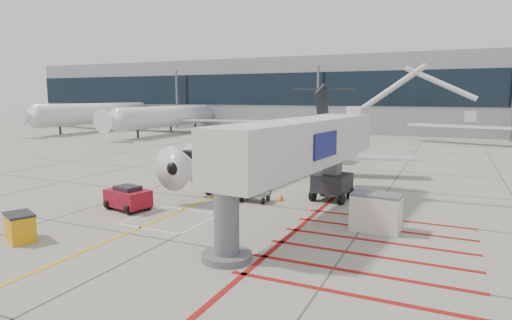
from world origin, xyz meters
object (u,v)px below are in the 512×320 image
at_px(regional_jet, 259,131).
at_px(pushback_tug, 128,197).
at_px(jet_bridge, 294,155).
at_px(spill_bin, 20,227).

xyz_separation_m(regional_jet, pushback_tug, (-3.02, -12.46, -3.17)).
bearing_deg(jet_bridge, spill_bin, -136.00).
distance_m(jet_bridge, pushback_tug, 10.48).
xyz_separation_m(jet_bridge, spill_bin, (-10.69, -8.28, -3.01)).
height_order(regional_jet, pushback_tug, regional_jet).
distance_m(pushback_tug, spill_bin, 6.59).
height_order(jet_bridge, pushback_tug, jet_bridge).
xyz_separation_m(pushback_tug, spill_bin, (-0.77, -6.55, -0.09)).
height_order(regional_jet, jet_bridge, regional_jet).
relative_size(jet_bridge, pushback_tug, 6.97).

